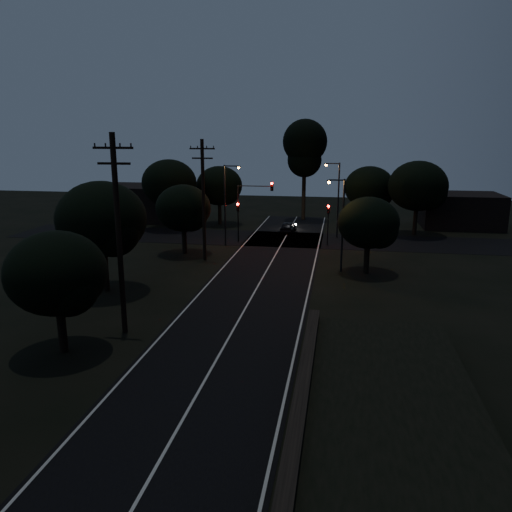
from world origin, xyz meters
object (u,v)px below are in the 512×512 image
(utility_pole_mid, at_px, (118,232))
(tall_pine, at_px, (305,148))
(signal_right, at_px, (328,217))
(streetlight_a, at_px, (227,200))
(streetlight_c, at_px, (341,219))
(signal_left, at_px, (238,215))
(streetlight_b, at_px, (337,195))
(signal_mast, at_px, (254,200))
(car, at_px, (288,227))
(utility_pole_far, at_px, (203,198))

(utility_pole_mid, bearing_deg, tall_pine, 80.07)
(signal_right, relative_size, streetlight_a, 0.51)
(tall_pine, relative_size, signal_right, 3.12)
(streetlight_c, bearing_deg, tall_pine, 100.93)
(tall_pine, distance_m, signal_left, 17.25)
(streetlight_c, bearing_deg, signal_left, 136.24)
(signal_right, xyz_separation_m, streetlight_b, (0.71, 4.01, 1.80))
(tall_pine, height_order, signal_right, tall_pine)
(utility_pole_mid, height_order, signal_mast, utility_pole_mid)
(signal_right, bearing_deg, utility_pole_mid, -112.99)
(utility_pole_mid, xyz_separation_m, streetlight_b, (11.31, 29.00, -1.10))
(signal_mast, xyz_separation_m, car, (2.89, 6.01, -3.72))
(streetlight_b, bearing_deg, signal_left, -157.95)
(utility_pole_far, xyz_separation_m, streetlight_a, (0.69, 6.00, -0.85))
(signal_left, height_order, signal_mast, signal_mast)
(signal_mast, relative_size, streetlight_c, 0.83)
(tall_pine, height_order, streetlight_c, tall_pine)
(utility_pole_far, distance_m, streetlight_a, 6.10)
(utility_pole_mid, distance_m, utility_pole_far, 17.00)
(signal_right, height_order, streetlight_b, streetlight_b)
(signal_left, bearing_deg, signal_mast, 0.13)
(streetlight_a, xyz_separation_m, streetlight_b, (10.61, 6.00, 0.00))
(signal_left, distance_m, signal_mast, 2.26)
(tall_pine, bearing_deg, car, -96.51)
(utility_pole_far, relative_size, tall_pine, 0.82)
(signal_right, distance_m, streetlight_b, 4.45)
(streetlight_c, bearing_deg, streetlight_a, 144.31)
(streetlight_a, xyz_separation_m, car, (5.28, 8.00, -4.02))
(streetlight_a, bearing_deg, streetlight_c, -35.69)
(car, bearing_deg, utility_pole_far, 70.83)
(signal_mast, relative_size, car, 1.73)
(tall_pine, height_order, signal_left, tall_pine)
(utility_pole_far, relative_size, signal_right, 2.56)
(utility_pole_mid, bearing_deg, car, 79.09)
(utility_pole_far, height_order, signal_mast, utility_pole_far)
(utility_pole_mid, distance_m, streetlight_b, 31.15)
(utility_pole_far, height_order, tall_pine, tall_pine)
(utility_pole_mid, bearing_deg, signal_mast, 82.96)
(streetlight_c, bearing_deg, streetlight_b, 92.14)
(streetlight_b, bearing_deg, signal_mast, -154.01)
(signal_right, xyz_separation_m, car, (-4.63, 6.01, -2.22))
(signal_left, bearing_deg, utility_pole_far, -99.94)
(utility_pole_far, relative_size, signal_mast, 1.68)
(utility_pole_far, bearing_deg, streetlight_c, -9.60)
(signal_right, height_order, signal_mast, signal_mast)
(signal_mast, height_order, streetlight_a, streetlight_a)
(streetlight_b, relative_size, streetlight_c, 1.07)
(streetlight_a, height_order, streetlight_b, same)
(signal_mast, bearing_deg, signal_right, -0.03)
(utility_pole_mid, xyz_separation_m, utility_pole_far, (0.00, 17.00, -0.25))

